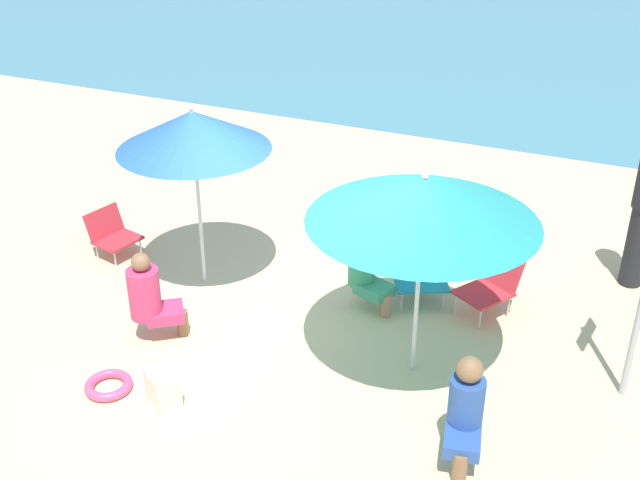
# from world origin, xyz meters

# --- Properties ---
(ground_plane) EXTENTS (40.00, 40.00, 0.00)m
(ground_plane) POSITION_xyz_m (0.00, 0.00, 0.00)
(ground_plane) COLOR beige
(sea_water) EXTENTS (40.00, 16.00, 0.01)m
(sea_water) POSITION_xyz_m (0.00, 13.98, 0.00)
(sea_water) COLOR teal
(sea_water) RESTS_ON ground_plane
(umbrella_blue) EXTENTS (1.62, 1.62, 2.07)m
(umbrella_blue) POSITION_xyz_m (-1.48, 0.59, 1.80)
(umbrella_blue) COLOR silver
(umbrella_blue) RESTS_ON ground_plane
(umbrella_teal) EXTENTS (2.04, 2.04, 2.02)m
(umbrella_teal) POSITION_xyz_m (1.17, -0.01, 1.77)
(umbrella_teal) COLOR silver
(umbrella_teal) RESTS_ON ground_plane
(beach_chair_a) EXTENTS (0.76, 0.78, 0.59)m
(beach_chair_a) POSITION_xyz_m (0.81, 1.28, 0.31)
(beach_chair_a) COLOR teal
(beach_chair_a) RESTS_ON ground_plane
(beach_chair_b) EXTENTS (0.59, 0.59, 0.56)m
(beach_chair_b) POSITION_xyz_m (-2.80, 0.71, 0.29)
(beach_chair_b) COLOR red
(beach_chair_b) RESTS_ON ground_plane
(beach_chair_c) EXTENTS (0.70, 0.75, 0.66)m
(beach_chair_c) POSITION_xyz_m (1.61, 1.25, 0.35)
(beach_chair_c) COLOR red
(beach_chair_c) RESTS_ON ground_plane
(person_a) EXTENTS (0.54, 0.50, 0.98)m
(person_a) POSITION_xyz_m (-1.37, -0.56, 0.50)
(person_a) COLOR #DB3866
(person_a) RESTS_ON ground_plane
(person_b) EXTENTS (0.53, 0.40, 0.96)m
(person_b) POSITION_xyz_m (0.35, 0.85, 0.48)
(person_b) COLOR #389970
(person_b) RESTS_ON ground_plane
(person_c) EXTENTS (0.36, 0.54, 0.95)m
(person_c) POSITION_xyz_m (1.89, -0.97, 0.49)
(person_c) COLOR #2D519E
(person_c) RESTS_ON ground_plane
(swim_ring) EXTENTS (0.44, 0.44, 0.09)m
(swim_ring) POSITION_xyz_m (-1.30, -1.42, 0.04)
(swim_ring) COLOR #E54C7F
(swim_ring) RESTS_ON ground_plane
(beach_bag) EXTENTS (0.39, 0.36, 0.32)m
(beach_bag) POSITION_xyz_m (-0.73, -1.37, 0.16)
(beach_bag) COLOR silver
(beach_bag) RESTS_ON ground_plane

